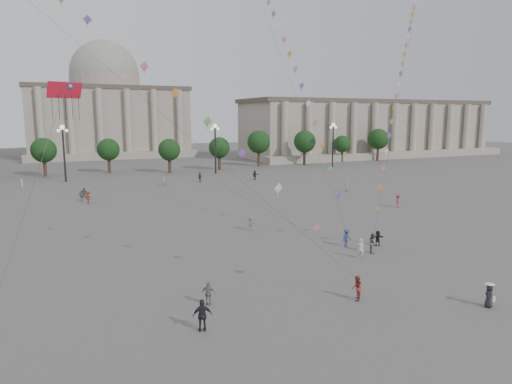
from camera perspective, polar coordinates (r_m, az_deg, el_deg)
name	(u,v)px	position (r m, az deg, el deg)	size (l,w,h in m)	color
ground	(358,307)	(31.25, 12.65, -13.86)	(360.00, 360.00, 0.00)	#514F4C
hall_east	(370,129)	(148.97, 14.10, 7.70)	(84.00, 26.22, 17.20)	gray
hall_central	(107,110)	(152.96, -18.14, 9.74)	(48.30, 34.30, 35.50)	gray
tree_row	(138,148)	(102.47, -14.59, 5.32)	(137.12, 5.12, 8.00)	#36251B
lamp_post_mid_west	(63,143)	(92.87, -22.95, 5.69)	(2.00, 0.90, 10.65)	#262628
lamp_post_mid_east	(215,139)	(98.40, -5.12, 6.56)	(2.00, 0.90, 10.65)	#262628
lamp_post_far_east	(333,137)	(111.99, 9.61, 6.82)	(2.00, 0.90, 10.65)	#262628
person_crowd_0	(200,177)	(86.24, -7.03, 1.86)	(1.11, 0.46, 1.90)	#2D4C67
person_crowd_3	(378,238)	(45.28, 14.96, -5.59)	(1.38, 0.44, 1.49)	black
person_crowd_4	(164,182)	(82.39, -11.45, 1.27)	(1.47, 0.47, 1.59)	silver
person_crowd_6	(250,223)	(49.47, -0.70, -3.95)	(1.01, 0.58, 1.56)	slate
person_crowd_7	(347,187)	(76.30, 11.26, 0.62)	(1.42, 0.45, 1.53)	silver
person_crowd_8	(398,201)	(64.92, 17.33, -1.07)	(1.14, 0.65, 1.76)	maroon
person_crowd_9	(255,175)	(88.91, -0.14, 2.13)	(1.68, 0.54, 1.82)	black
person_crowd_10	(22,184)	(87.79, -27.21, 0.94)	(0.62, 0.41, 1.70)	silver
person_crowd_12	(85,192)	(74.20, -20.65, -0.05)	(1.45, 0.46, 1.56)	#5B5C60
person_crowd_13	(361,248)	(41.05, 12.94, -6.88)	(0.64, 0.42, 1.76)	silver
person_crowd_16	(81,195)	(71.61, -20.98, -0.41)	(0.90, 0.37, 1.53)	#5C5C61
person_crowd_17	(88,197)	(68.70, -20.21, -0.62)	(1.20, 0.69, 1.86)	brown
tourist_1	(202,315)	(27.28, -6.71, -15.07)	(1.12, 0.47, 1.92)	black
tourist_3	(209,293)	(30.71, -5.95, -12.49)	(0.94, 0.39, 1.60)	slate
kite_flyer_0	(357,288)	(31.96, 12.48, -11.67)	(0.83, 0.65, 1.70)	maroon
kite_flyer_1	(347,238)	(44.34, 11.26, -5.63)	(1.09, 0.63, 1.69)	navy
kite_flyer_2	(373,243)	(42.84, 14.41, -6.18)	(0.90, 0.70, 1.85)	slate
hat_person	(489,295)	(33.79, 27.13, -11.38)	(0.90, 0.80, 1.69)	black
dragon_kite	(65,103)	(32.36, -22.81, 10.27)	(3.53, 6.82, 18.11)	red
kite_train_east	(408,42)	(65.50, 18.44, 17.41)	(33.09, 30.06, 58.56)	#3F3F3F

